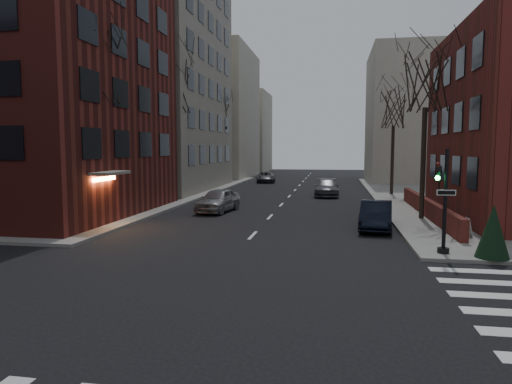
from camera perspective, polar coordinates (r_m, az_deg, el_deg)
ground at (r=10.82m, az=-12.23°, el=-17.35°), size 160.00×160.00×0.00m
building_left_brick at (r=32.52m, az=-27.65°, el=13.43°), size 15.00×15.00×18.00m
building_left_tan at (r=48.96m, az=-16.36°, el=16.88°), size 18.00×18.00×28.00m
low_wall_right at (r=28.97m, az=20.60°, el=-1.83°), size 0.35×16.00×1.00m
building_distant_la at (r=67.09m, az=-6.67°, el=9.62°), size 14.00×16.00×18.00m
building_distant_ra at (r=60.39m, az=20.65°, el=8.81°), size 14.00×14.00×16.00m
building_distant_lb at (r=82.99m, az=-1.97°, el=7.48°), size 10.00×12.00×14.00m
traffic_signal at (r=18.82m, az=22.36°, el=-1.83°), size 0.76×0.44×4.00m
tree_left_a at (r=26.77m, az=-19.13°, el=14.45°), size 4.18×4.18×10.26m
tree_left_b at (r=37.71m, az=-10.12°, el=12.66°), size 4.40×4.40×10.80m
tree_left_c at (r=50.96m, az=-4.69°, el=9.84°), size 3.96×3.96×9.72m
tree_right_a at (r=27.94m, az=20.49°, el=13.10°), size 3.96×3.96×9.72m
tree_right_b at (r=41.66m, az=16.85°, el=9.99°), size 3.74×3.74×9.18m
streetlamp_near at (r=33.45m, az=-11.35°, el=5.52°), size 0.36×0.36×6.28m
streetlamp_far at (r=52.61m, az=-3.47°, el=5.58°), size 0.36×0.36×6.28m
parked_sedan at (r=24.26m, az=14.77°, el=-2.84°), size 2.02×4.57×1.46m
car_lane_silver at (r=30.02m, az=-4.75°, el=-1.01°), size 2.43×4.73×1.54m
car_lane_gray at (r=40.14m, az=8.80°, el=0.54°), size 2.17×5.11×1.47m
car_lane_far at (r=55.48m, az=1.28°, el=1.87°), size 2.59×4.82×1.28m
sandwich_board at (r=23.00m, az=24.67°, el=-3.98°), size 0.42×0.56×0.86m
evergreen_shrub at (r=18.89m, az=27.50°, el=-4.36°), size 1.24×1.24×1.99m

